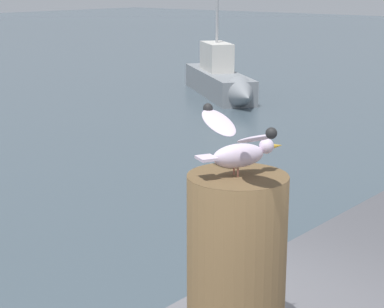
{
  "coord_description": "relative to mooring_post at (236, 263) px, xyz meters",
  "views": [
    {
      "loc": [
        -1.9,
        -2.05,
        3.28
      ],
      "look_at": [
        0.26,
        -0.23,
        2.55
      ],
      "focal_mm": 62.63,
      "sensor_mm": 36.0,
      "label": 1
    }
  ],
  "objects": [
    {
      "name": "boat_grey",
      "position": [
        13.14,
        10.23,
        -1.61
      ],
      "size": [
        3.77,
        4.64,
        3.64
      ],
      "color": "gray",
      "rests_on": "ground_plane"
    },
    {
      "name": "seagull",
      "position": [
        0.0,
        -0.0,
        0.52
      ],
      "size": [
        0.38,
        0.56,
        0.26
      ],
      "color": "tan",
      "rests_on": "mooring_post"
    },
    {
      "name": "mooring_post",
      "position": [
        0.0,
        0.0,
        0.0
      ],
      "size": [
        0.43,
        0.43,
        0.79
      ],
      "primitive_type": "cylinder",
      "color": "brown",
      "rests_on": "harbor_quay"
    }
  ]
}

